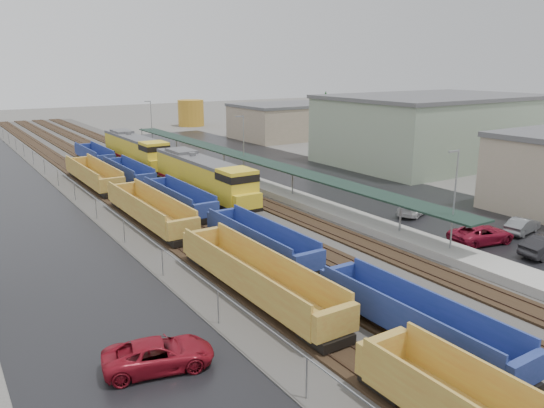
# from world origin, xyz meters

# --- Properties ---
(ballast_strip) EXTENTS (20.00, 160.00, 0.08)m
(ballast_strip) POSITION_xyz_m (0.00, 60.00, 0.04)
(ballast_strip) COLOR #302D2B
(ballast_strip) RESTS_ON ground
(trackbed) EXTENTS (14.60, 160.00, 0.22)m
(trackbed) POSITION_xyz_m (-0.00, 60.00, 0.16)
(trackbed) COLOR black
(trackbed) RESTS_ON ground
(west_parking_lot) EXTENTS (10.00, 160.00, 0.02)m
(west_parking_lot) POSITION_xyz_m (-15.00, 60.00, 0.01)
(west_parking_lot) COLOR black
(west_parking_lot) RESTS_ON ground
(east_commuter_lot) EXTENTS (16.00, 100.00, 0.02)m
(east_commuter_lot) POSITION_xyz_m (19.00, 50.00, 0.01)
(east_commuter_lot) COLOR black
(east_commuter_lot) RESTS_ON ground
(station_platform) EXTENTS (3.00, 80.00, 8.00)m
(station_platform) POSITION_xyz_m (9.50, 50.01, 0.73)
(station_platform) COLOR #9E9B93
(station_platform) RESTS_ON ground
(chainlink_fence) EXTENTS (0.08, 160.04, 2.02)m
(chainlink_fence) POSITION_xyz_m (-9.50, 58.44, 1.61)
(chainlink_fence) COLOR gray
(chainlink_fence) RESTS_ON ground
(industrial_buildings) EXTENTS (32.52, 75.30, 9.50)m
(industrial_buildings) POSITION_xyz_m (37.76, 45.85, 4.25)
(industrial_buildings) COLOR gray
(industrial_buildings) RESTS_ON ground
(distant_hills) EXTENTS (301.00, 140.00, 25.20)m
(distant_hills) POSITION_xyz_m (44.79, 210.68, 0.00)
(distant_hills) COLOR #53604A
(distant_hills) RESTS_ON ground
(tree_east) EXTENTS (4.40, 4.40, 10.00)m
(tree_east) POSITION_xyz_m (28.00, 58.00, 6.47)
(tree_east) COLOR #332316
(tree_east) RESTS_ON ground
(locomotive_lead) EXTENTS (3.00, 19.74, 4.47)m
(locomotive_lead) POSITION_xyz_m (2.00, 45.24, 2.39)
(locomotive_lead) COLOR black
(locomotive_lead) RESTS_ON ground
(locomotive_trail) EXTENTS (3.00, 19.74, 4.47)m
(locomotive_trail) POSITION_xyz_m (2.00, 66.24, 2.39)
(locomotive_trail) COLOR black
(locomotive_trail) RESTS_ON ground
(well_string_yellow) EXTENTS (2.73, 88.04, 2.42)m
(well_string_yellow) POSITION_xyz_m (-6.00, 21.81, 1.20)
(well_string_yellow) COLOR #AF7430
(well_string_yellow) RESTS_ON ground
(well_string_blue) EXTENTS (2.45, 102.13, 2.18)m
(well_string_blue) POSITION_xyz_m (-2.00, 27.84, 1.10)
(well_string_blue) COLOR navy
(well_string_blue) RESTS_ON ground
(storage_tank) EXTENTS (5.85, 5.85, 5.85)m
(storage_tank) POSITION_xyz_m (29.53, 108.57, 2.92)
(storage_tank) COLOR #B68224
(storage_tank) RESTS_ON ground
(parked_car_west_c) EXTENTS (3.49, 5.52, 1.42)m
(parked_car_west_c) POSITION_xyz_m (-13.81, 17.67, 0.71)
(parked_car_west_c) COLOR maroon
(parked_car_west_c) RESTS_ON ground
(parked_car_east_b) EXTENTS (3.41, 5.72, 1.49)m
(parked_car_east_b) POSITION_xyz_m (14.15, 20.72, 0.74)
(parked_car_east_b) COLOR maroon
(parked_car_east_b) RESTS_ON ground
(parked_car_east_c) EXTENTS (3.40, 5.19, 1.40)m
(parked_car_east_c) POSITION_xyz_m (15.99, 29.32, 0.70)
(parked_car_east_c) COLOR white
(parked_car_east_c) RESTS_ON ground
(parked_car_east_e) EXTENTS (2.09, 4.30, 1.36)m
(parked_car_east_e) POSITION_xyz_m (19.22, 20.45, 0.68)
(parked_car_east_e) COLOR slate
(parked_car_east_e) RESTS_ON ground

